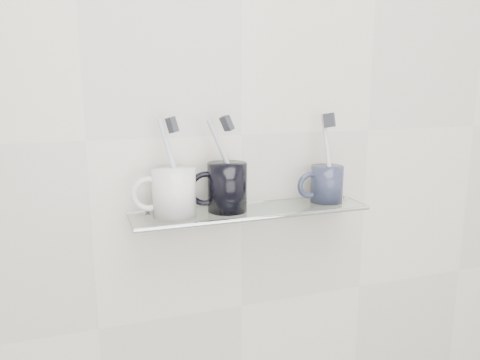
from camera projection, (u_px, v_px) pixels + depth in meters
name	position (u px, v px, depth m)	size (l,w,h in m)	color
wall_back	(241.00, 135.00, 1.01)	(2.50, 2.50, 0.00)	beige
shelf_glass	(251.00, 211.00, 0.98)	(0.50, 0.12, 0.01)	silver
shelf_rail	(261.00, 218.00, 0.93)	(0.01, 0.01, 0.50)	silver
bracket_left	(148.00, 219.00, 0.96)	(0.02, 0.02, 0.03)	silver
bracket_right	(328.00, 202.00, 1.10)	(0.02, 0.02, 0.03)	silver
mug_left	(174.00, 192.00, 0.92)	(0.09, 0.09, 0.10)	silver
mug_left_handle	(149.00, 194.00, 0.91)	(0.07, 0.07, 0.01)	silver
toothbrush_left	(173.00, 166.00, 0.91)	(0.01, 0.01, 0.19)	silver
bristles_left	(172.00, 125.00, 0.90)	(0.01, 0.02, 0.03)	#2A2D34
mug_center	(227.00, 187.00, 0.96)	(0.08, 0.08, 0.10)	black
mug_center_handle	(205.00, 189.00, 0.95)	(0.07, 0.07, 0.01)	black
toothbrush_center	(227.00, 163.00, 0.95)	(0.01, 0.01, 0.19)	#A2A7BF
bristles_center	(227.00, 123.00, 0.93)	(0.01, 0.02, 0.03)	#2A2D34
mug_right	(327.00, 184.00, 1.04)	(0.07, 0.07, 0.08)	black
mug_right_handle	(310.00, 185.00, 1.02)	(0.06, 0.06, 0.01)	black
toothbrush_right	(328.00, 157.00, 1.02)	(0.01, 0.01, 0.19)	silver
bristles_right	(329.00, 120.00, 1.01)	(0.01, 0.02, 0.03)	#2A2D34
chrome_cap	(340.00, 197.00, 1.06)	(0.03, 0.03, 0.01)	silver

